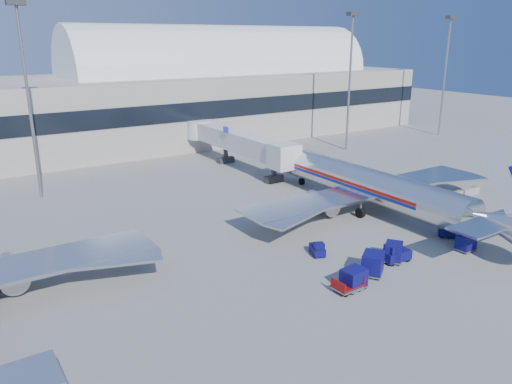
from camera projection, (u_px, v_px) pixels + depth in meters
ground at (330, 243)px, 47.23m from camera, size 260.00×260.00×0.00m
terminal at (45, 108)px, 82.65m from camera, size 170.00×28.15×21.00m
airliner_main at (372, 186)px, 55.19m from camera, size 32.00×37.26×12.07m
jetbridge_near at (233, 140)px, 74.68m from camera, size 4.40×27.50×6.25m
mast_west at (25, 73)px, 56.40m from camera, size 2.00×1.20×22.60m
mast_east at (351, 62)px, 82.52m from camera, size 2.00×1.20×22.60m
mast_far_east at (447, 59)px, 95.59m from camera, size 2.00×1.20×22.60m
barrier_near at (436, 201)px, 58.10m from camera, size 3.00×0.55×0.90m
barrier_mid at (453, 196)px, 59.82m from camera, size 3.00×0.55×0.90m
barrier_far at (470, 192)px, 61.55m from camera, size 3.00×0.55×0.90m
tug_lead at (395, 254)px, 43.06m from camera, size 2.63×1.44×1.66m
tug_right at (449, 231)px, 48.48m from camera, size 2.22×2.34×1.41m
tug_left at (318, 249)px, 44.44m from camera, size 1.70×2.24×1.31m
cart_train_a at (393, 252)px, 43.10m from camera, size 2.40×2.31×1.68m
cart_train_b at (373, 263)px, 40.63m from camera, size 2.68×2.56×1.88m
cart_train_c at (354, 278)px, 38.32m from camera, size 2.03×1.62×1.69m
cart_solo_near at (466, 243)px, 45.27m from camera, size 1.69×1.30×1.47m
cart_solo_far at (510, 224)px, 49.79m from camera, size 1.84×1.46×1.54m
cart_open_red at (348, 286)px, 38.14m from camera, size 2.26×1.64×0.59m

